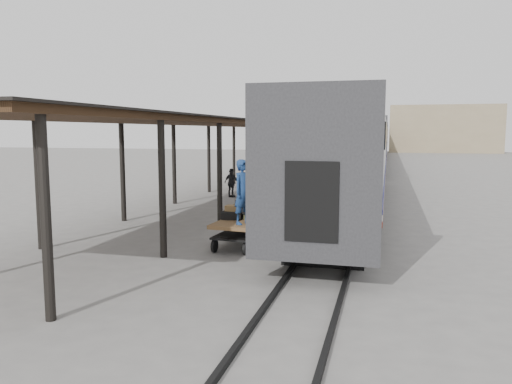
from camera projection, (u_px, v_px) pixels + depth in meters
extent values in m
plane|color=slate|center=(230.00, 245.00, 15.93)|extent=(160.00, 160.00, 0.00)
cube|color=silver|center=(351.00, 154.00, 22.48)|extent=(3.00, 24.00, 2.90)
cube|color=#28282B|center=(313.00, 177.00, 11.06)|extent=(3.04, 0.22, 3.50)
cube|color=black|center=(318.00, 133.00, 22.76)|extent=(0.04, 22.08, 0.65)
cube|color=black|center=(350.00, 191.00, 22.69)|extent=(2.55, 23.04, 0.50)
cube|color=silver|center=(371.00, 142.00, 47.44)|extent=(3.00, 24.00, 2.90)
cube|color=#28282B|center=(365.00, 145.00, 36.02)|extent=(3.04, 0.22, 3.50)
cube|color=black|center=(355.00, 132.00, 47.71)|extent=(0.04, 22.08, 0.65)
cube|color=black|center=(370.00, 160.00, 47.64)|extent=(2.55, 23.04, 0.50)
cube|color=silver|center=(377.00, 138.00, 72.39)|extent=(3.00, 24.00, 2.90)
cube|color=#28282B|center=(375.00, 140.00, 60.97)|extent=(3.04, 0.22, 3.50)
cube|color=black|center=(366.00, 132.00, 72.67)|extent=(0.04, 22.08, 0.65)
cube|color=black|center=(376.00, 150.00, 72.60)|extent=(2.55, 23.04, 0.50)
cube|color=black|center=(287.00, 181.00, 14.70)|extent=(0.50, 1.70, 2.00)
imported|color=white|center=(287.00, 185.00, 14.71)|extent=(0.72, 0.89, 1.72)
cube|color=olive|center=(273.00, 206.00, 14.74)|extent=(0.57, 0.25, 0.42)
cube|color=#422B19|center=(281.00, 126.00, 39.34)|extent=(4.60, 64.00, 0.18)
cube|color=black|center=(281.00, 125.00, 39.33)|extent=(4.90, 64.30, 0.06)
cylinder|color=black|center=(256.00, 151.00, 40.10)|extent=(0.20, 0.20, 4.00)
cylinder|color=black|center=(312.00, 143.00, 69.86)|extent=(0.20, 0.20, 4.00)
cylinder|color=black|center=(46.00, 217.00, 9.31)|extent=(0.20, 0.20, 4.00)
cylinder|color=black|center=(307.00, 152.00, 39.06)|extent=(0.20, 0.20, 4.00)
cylinder|color=black|center=(342.00, 143.00, 68.82)|extent=(0.20, 0.20, 4.00)
cube|color=black|center=(362.00, 168.00, 47.93)|extent=(0.10, 150.00, 0.12)
cube|color=black|center=(378.00, 169.00, 47.56)|extent=(0.10, 150.00, 0.12)
cube|color=tan|center=(443.00, 129.00, 86.77)|extent=(18.00, 10.00, 8.00)
cube|color=tan|center=(309.00, 134.00, 96.80)|extent=(12.00, 8.00, 6.00)
cube|color=brown|center=(241.00, 222.00, 15.52)|extent=(1.44, 2.49, 0.12)
cube|color=black|center=(242.00, 233.00, 15.56)|extent=(1.33, 2.38, 0.06)
cylinder|color=black|center=(214.00, 246.00, 14.87)|extent=(0.11, 0.41, 0.40)
cylinder|color=black|center=(246.00, 249.00, 14.54)|extent=(0.11, 0.41, 0.40)
cylinder|color=black|center=(238.00, 234.00, 16.65)|extent=(0.11, 0.41, 0.40)
cylinder|color=black|center=(266.00, 236.00, 16.32)|extent=(0.11, 0.41, 0.40)
cube|color=#323234|center=(239.00, 213.00, 16.07)|extent=(0.79, 0.60, 0.25)
cube|color=olive|center=(257.00, 214.00, 16.11)|extent=(0.56, 0.43, 0.18)
cube|color=black|center=(232.00, 215.00, 15.63)|extent=(0.65, 0.48, 0.25)
cube|color=#474B2D|center=(252.00, 217.00, 15.54)|extent=(0.51, 0.43, 0.16)
cube|color=#45351B|center=(241.00, 207.00, 16.02)|extent=(0.51, 0.38, 0.18)
cube|color=olive|center=(233.00, 208.00, 15.69)|extent=(0.48, 0.35, 0.18)
cube|color=#323234|center=(243.00, 202.00, 16.00)|extent=(0.44, 0.33, 0.15)
cube|color=black|center=(250.00, 212.00, 15.49)|extent=(0.50, 0.43, 0.15)
cube|color=maroon|center=(266.00, 178.00, 32.24)|extent=(1.24, 1.82, 1.02)
cube|color=maroon|center=(269.00, 167.00, 32.57)|extent=(1.05, 0.80, 0.40)
cylinder|color=black|center=(256.00, 185.00, 31.89)|extent=(0.19, 0.42, 0.41)
cylinder|color=black|center=(269.00, 185.00, 31.54)|extent=(0.19, 0.42, 0.41)
cylinder|color=black|center=(263.00, 183.00, 33.03)|extent=(0.19, 0.42, 0.41)
cylinder|color=black|center=(276.00, 183.00, 32.69)|extent=(0.19, 0.42, 0.41)
imported|color=navy|center=(243.00, 192.00, 14.71)|extent=(0.72, 0.83, 1.92)
imported|color=black|center=(232.00, 183.00, 27.27)|extent=(1.00, 0.67, 1.58)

